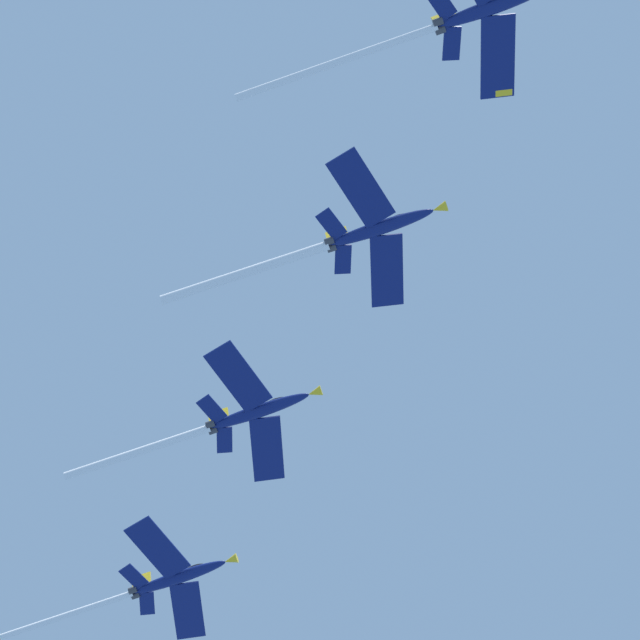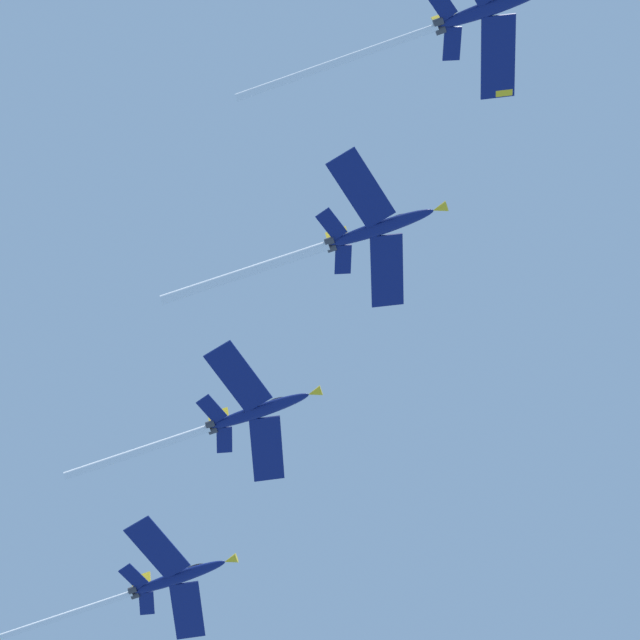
% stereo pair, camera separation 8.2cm
% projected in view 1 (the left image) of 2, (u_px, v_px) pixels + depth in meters
% --- Properties ---
extents(jet_lead, '(20.15, 34.76, 7.19)m').
position_uv_depth(jet_lead, '(457.00, 19.00, 148.43)').
color(jet_lead, navy).
extents(jet_second, '(20.14, 32.56, 6.31)m').
position_uv_depth(jet_second, '(337.00, 242.00, 159.43)').
color(jet_second, navy).
extents(jet_third, '(20.14, 30.96, 6.22)m').
position_uv_depth(jet_third, '(229.00, 421.00, 168.21)').
color(jet_third, navy).
extents(jet_fourth, '(20.15, 31.90, 6.11)m').
position_uv_depth(jet_fourth, '(157.00, 585.00, 178.67)').
color(jet_fourth, navy).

